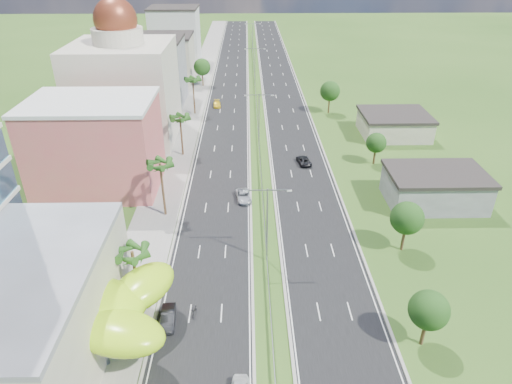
{
  "coord_description": "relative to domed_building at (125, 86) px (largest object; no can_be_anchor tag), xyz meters",
  "views": [
    {
      "loc": [
        -2.46,
        -39.66,
        37.97
      ],
      "look_at": [
        -1.31,
        16.44,
        7.0
      ],
      "focal_mm": 32.0,
      "sensor_mm": 36.0,
      "label": 1
    }
  ],
  "objects": [
    {
      "name": "ground",
      "position": [
        28.0,
        -55.0,
        -11.35
      ],
      "size": [
        500.0,
        500.0,
        0.0
      ],
      "primitive_type": "plane",
      "color": "#2D5119",
      "rests_on": "ground"
    },
    {
      "name": "road_left",
      "position": [
        20.5,
        35.0,
        -11.33
      ],
      "size": [
        11.0,
        260.0,
        0.04
      ],
      "primitive_type": "cube",
      "color": "black",
      "rests_on": "ground"
    },
    {
      "name": "road_right",
      "position": [
        35.5,
        35.0,
        -11.33
      ],
      "size": [
        11.0,
        260.0,
        0.04
      ],
      "primitive_type": "cube",
      "color": "black",
      "rests_on": "ground"
    },
    {
      "name": "sidewalk_left",
      "position": [
        11.0,
        35.0,
        -11.29
      ],
      "size": [
        7.0,
        260.0,
        0.12
      ],
      "primitive_type": "cube",
      "color": "gray",
      "rests_on": "ground"
    },
    {
      "name": "median_guardrail",
      "position": [
        28.0,
        16.99,
        -10.74
      ],
      "size": [
        0.1,
        216.06,
        0.76
      ],
      "color": "gray",
      "rests_on": "ground"
    },
    {
      "name": "streetlight_median_b",
      "position": [
        28.0,
        -45.0,
        -4.61
      ],
      "size": [
        6.04,
        0.25,
        11.0
      ],
      "color": "gray",
      "rests_on": "ground"
    },
    {
      "name": "streetlight_median_c",
      "position": [
        28.0,
        -5.0,
        -4.61
      ],
      "size": [
        6.04,
        0.25,
        11.0
      ],
      "color": "gray",
      "rests_on": "ground"
    },
    {
      "name": "streetlight_median_d",
      "position": [
        28.0,
        40.0,
        -4.61
      ],
      "size": [
        6.04,
        0.25,
        11.0
      ],
      "color": "gray",
      "rests_on": "ground"
    },
    {
      "name": "streetlight_median_e",
      "position": [
        28.0,
        85.0,
        -4.61
      ],
      "size": [
        6.04,
        0.25,
        11.0
      ],
      "color": "gray",
      "rests_on": "ground"
    },
    {
      "name": "lime_canopy",
      "position": [
        8.0,
        -59.0,
        -6.36
      ],
      "size": [
        18.0,
        15.0,
        7.4
      ],
      "color": "#ACE916",
      "rests_on": "ground"
    },
    {
      "name": "pink_shophouse",
      "position": [
        0.0,
        -23.0,
        -3.85
      ],
      "size": [
        20.0,
        15.0,
        15.0
      ],
      "primitive_type": "cube",
      "color": "#D5575C",
      "rests_on": "ground"
    },
    {
      "name": "domed_building",
      "position": [
        0.0,
        0.0,
        0.0
      ],
      "size": [
        20.0,
        20.0,
        28.7
      ],
      "color": "beige",
      "rests_on": "ground"
    },
    {
      "name": "midrise_grey",
      "position": [
        1.0,
        25.0,
        -3.35
      ],
      "size": [
        16.0,
        15.0,
        16.0
      ],
      "primitive_type": "cube",
      "color": "slate",
      "rests_on": "ground"
    },
    {
      "name": "midrise_beige",
      "position": [
        1.0,
        47.0,
        -4.85
      ],
      "size": [
        16.0,
        15.0,
        13.0
      ],
      "primitive_type": "cube",
      "color": "#B2AA92",
      "rests_on": "ground"
    },
    {
      "name": "midrise_white",
      "position": [
        1.0,
        70.0,
        -2.35
      ],
      "size": [
        16.0,
        15.0,
        18.0
      ],
      "primitive_type": "cube",
      "color": "silver",
      "rests_on": "ground"
    },
    {
      "name": "shed_near",
      "position": [
        56.0,
        -30.0,
        -8.85
      ],
      "size": [
        15.0,
        10.0,
        5.0
      ],
      "primitive_type": "cube",
      "color": "slate",
      "rests_on": "ground"
    },
    {
      "name": "shed_far",
      "position": [
        58.0,
        -0.0,
        -9.15
      ],
      "size": [
        14.0,
        12.0,
        4.4
      ],
      "primitive_type": "cube",
      "color": "#B2AA92",
      "rests_on": "ground"
    },
    {
      "name": "palm_tree_b",
      "position": [
        12.5,
        -53.0,
        -4.29
      ],
      "size": [
        3.6,
        3.6,
        8.1
      ],
      "color": "#47301C",
      "rests_on": "ground"
    },
    {
      "name": "palm_tree_c",
      "position": [
        12.5,
        -33.0,
        -2.85
      ],
      "size": [
        3.6,
        3.6,
        9.6
      ],
      "color": "#47301C",
      "rests_on": "ground"
    },
    {
      "name": "palm_tree_d",
      "position": [
        12.5,
        -10.0,
        -3.81
      ],
      "size": [
        3.6,
        3.6,
        8.6
      ],
      "color": "#47301C",
      "rests_on": "ground"
    },
    {
      "name": "palm_tree_e",
      "position": [
        12.5,
        15.0,
        -3.05
      ],
      "size": [
        3.6,
        3.6,
        9.4
      ],
      "color": "#47301C",
      "rests_on": "ground"
    },
    {
      "name": "leafy_tree_lfar",
      "position": [
        12.5,
        40.0,
        -5.78
      ],
      "size": [
        4.9,
        4.9,
        8.05
      ],
      "color": "#47301C",
      "rests_on": "ground"
    },
    {
      "name": "leafy_tree_ra",
      "position": [
        44.0,
        -60.0,
        -6.58
      ],
      "size": [
        4.2,
        4.2,
        6.9
      ],
      "color": "#47301C",
      "rests_on": "ground"
    },
    {
      "name": "leafy_tree_rb",
      "position": [
        47.0,
        -43.0,
        -6.18
      ],
      "size": [
        4.55,
        4.55,
        7.47
      ],
      "color": "#47301C",
      "rests_on": "ground"
    },
    {
      "name": "leafy_tree_rc",
      "position": [
        50.0,
        -15.0,
        -6.98
      ],
      "size": [
        3.85,
        3.85,
        6.33
      ],
      "color": "#47301C",
      "rests_on": "ground"
    },
    {
      "name": "leafy_tree_rd",
      "position": [
        46.0,
        15.0,
        -5.78
      ],
      "size": [
        4.9,
        4.9,
        8.05
      ],
      "color": "#47301C",
      "rests_on": "ground"
    },
    {
      "name": "car_dark_left",
      "position": [
        16.42,
        -56.39,
        -10.59
      ],
      "size": [
        1.84,
        4.47,
        1.44
      ],
      "primitive_type": "imported",
      "rotation": [
        0.0,
        0.0,
        0.07
      ],
      "color": "black",
      "rests_on": "road_left"
    },
    {
      "name": "car_silver_mid_left",
      "position": [
        24.8,
        -28.5,
        -10.64
      ],
      "size": [
        2.89,
        5.1,
        1.34
      ],
      "primitive_type": "imported",
      "rotation": [
        0.0,
        0.0,
        0.14
      ],
      "color": "#A7ABAF",
      "rests_on": "road_left"
    },
    {
      "name": "car_yellow_far_left",
      "position": [
        17.72,
        20.57,
        -10.67
      ],
      "size": [
        2.14,
        4.59,
        1.3
      ],
      "primitive_type": "imported",
      "rotation": [
        0.0,
        0.0,
        0.07
      ],
      "color": "yellow",
      "rests_on": "road_left"
    },
    {
      "name": "car_dark_far_right",
      "position": [
        36.42,
        -14.67,
        -10.65
      ],
      "size": [
        2.91,
        5.05,
        1.32
      ],
      "primitive_type": "imported",
      "rotation": [
        0.0,
        0.0,
        3.3
      ],
      "color": "black",
      "rests_on": "road_right"
    },
    {
      "name": "motorcycle",
      "position": [
        19.22,
        -55.08,
        -10.67
      ],
      "size": [
        0.8,
        2.07,
        1.29
      ],
      "primitive_type": "imported",
      "rotation": [
        0.0,
        0.0,
        -0.1
      ],
      "color": "black",
      "rests_on": "road_left"
    }
  ]
}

